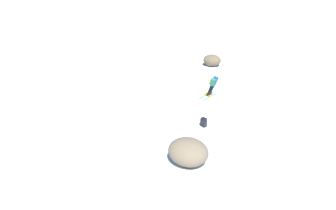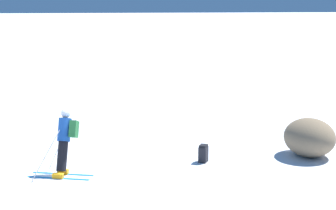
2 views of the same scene
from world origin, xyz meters
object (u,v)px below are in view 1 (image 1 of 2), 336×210
object	(u,v)px
exposed_boulder_1	(188,152)
skier	(213,84)
spare_backpack	(204,122)
exposed_boulder_0	(212,60)

from	to	relation	value
exposed_boulder_1	skier	bearing A→B (deg)	-83.63
spare_backpack	exposed_boulder_0	world-z (taller)	exposed_boulder_0
spare_backpack	exposed_boulder_0	size ratio (longest dim) A/B	0.32
skier	spare_backpack	size ratio (longest dim) A/B	3.48
spare_backpack	exposed_boulder_1	world-z (taller)	exposed_boulder_1
spare_backpack	exposed_boulder_0	xyz separation A→B (m)	(2.34, -10.59, 0.26)
skier	exposed_boulder_0	size ratio (longest dim) A/B	1.12
spare_backpack	exposed_boulder_1	bearing A→B (deg)	120.75
exposed_boulder_1	exposed_boulder_0	bearing A→B (deg)	-79.37
exposed_boulder_0	exposed_boulder_1	world-z (taller)	exposed_boulder_1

